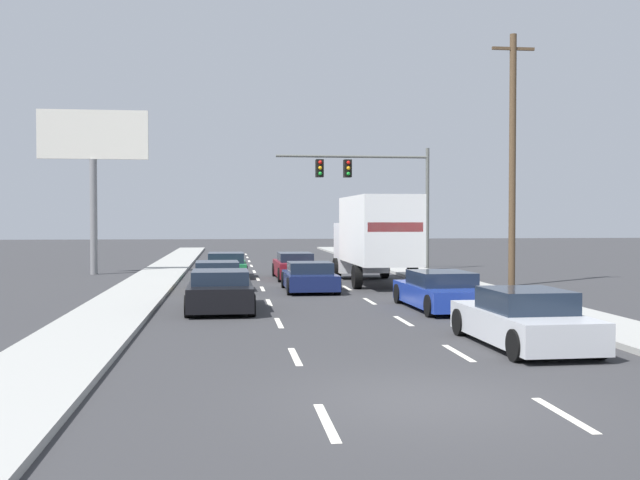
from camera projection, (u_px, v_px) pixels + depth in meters
name	position (u px, v px, depth m)	size (l,w,h in m)	color
ground_plane	(292.00, 277.00, 36.47)	(140.00, 140.00, 0.00)	#333335
sidewalk_right	(452.00, 283.00, 32.26)	(2.28, 80.00, 0.14)	#9E9E99
sidewalk_left	(145.00, 286.00, 30.74)	(2.28, 80.00, 0.14)	#9E9E99
lane_markings	(299.00, 283.00, 32.92)	(3.54, 57.00, 0.01)	silver
car_green	(226.00, 266.00, 36.21)	(1.98, 4.13, 1.19)	#196B38
car_tan	(217.00, 277.00, 29.50)	(2.07, 4.19, 1.14)	tan
car_black	(220.00, 291.00, 23.21)	(2.03, 4.63, 1.23)	black
car_maroon	(295.00, 267.00, 35.24)	(1.87, 4.59, 1.23)	maroon
car_navy	(310.00, 278.00, 29.27)	(1.97, 4.06, 1.13)	#141E4C
box_truck	(375.00, 235.00, 32.41)	(2.64, 8.12, 3.73)	white
car_blue	(441.00, 292.00, 23.40)	(2.10, 4.73, 1.17)	#1E389E
car_silver	(523.00, 320.00, 16.54)	(2.00, 4.53, 1.27)	#B7BABF
traffic_signal_mast	(365.00, 178.00, 41.25)	(8.43, 0.69, 6.68)	#595B56
utility_pole_mid	(512.00, 157.00, 31.51)	(1.80, 0.28, 10.43)	brown
roadside_billboard	(93.00, 153.00, 37.99)	(5.42, 0.36, 8.24)	slate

